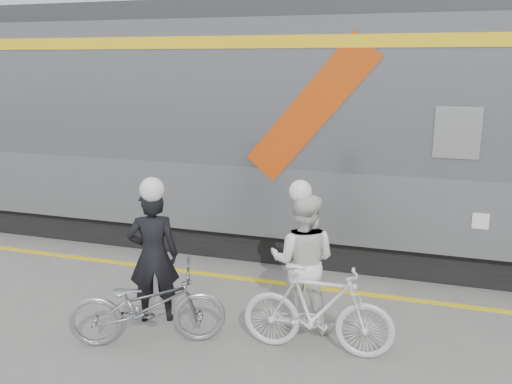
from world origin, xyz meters
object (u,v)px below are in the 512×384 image
at_px(bicycle_left, 148,305).
at_px(woman, 303,261).
at_px(man, 153,256).
at_px(bicycle_right, 318,310).

distance_m(bicycle_left, woman, 1.89).
bearing_deg(woman, bicycle_left, 28.05).
bearing_deg(man, bicycle_right, 151.67).
bearing_deg(bicycle_right, woman, 26.29).
bearing_deg(bicycle_right, bicycle_left, 99.19).
xyz_separation_m(man, bicycle_left, (0.20, -0.55, -0.38)).
relative_size(man, woman, 1.00).
relative_size(man, bicycle_right, 1.00).
height_order(man, bicycle_left, man).
height_order(man, bicycle_right, man).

